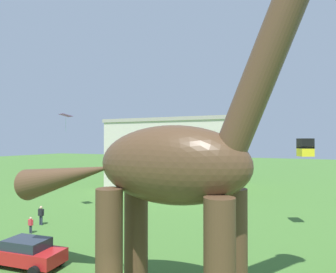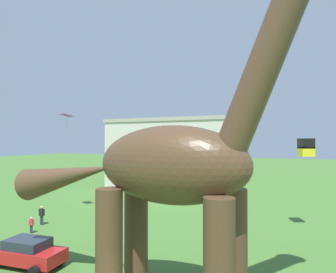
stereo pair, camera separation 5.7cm
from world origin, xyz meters
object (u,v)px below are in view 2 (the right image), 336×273
object	(u,v)px
person_far_spectator	(31,223)
kite_mid_left	(306,147)
person_photographer	(42,213)
parked_sedan_left	(27,252)
dinosaur_sculpture	(169,165)
kite_near_low	(66,115)

from	to	relation	value
person_far_spectator	kite_mid_left	bearing A→B (deg)	144.88
person_far_spectator	person_photographer	bearing A→B (deg)	-122.84
parked_sedan_left	person_far_spectator	xyz separation A→B (m)	(-4.92, 4.50, -0.06)
dinosaur_sculpture	person_far_spectator	size ratio (longest dim) A/B	13.46
person_far_spectator	kite_mid_left	xyz separation A→B (m)	(18.99, 9.63, 5.78)
kite_near_low	person_far_spectator	bearing A→B (deg)	-68.10
parked_sedan_left	person_photographer	bearing A→B (deg)	126.57
parked_sedan_left	kite_mid_left	xyz separation A→B (m)	(14.06, 14.12, 5.72)
kite_mid_left	kite_near_low	distance (m)	21.98
parked_sedan_left	kite_near_low	size ratio (longest dim) A/B	2.51
dinosaur_sculpture	person_photographer	xyz separation A→B (m)	(-15.00, 6.84, -5.08)
person_far_spectator	kite_near_low	xyz separation A→B (m)	(-2.52, 6.28, 8.80)
person_far_spectator	kite_mid_left	world-z (taller)	kite_mid_left
person_far_spectator	person_photographer	distance (m)	2.30
parked_sedan_left	person_photographer	xyz separation A→B (m)	(-6.04, 6.50, 0.15)
person_far_spectator	kite_near_low	world-z (taller)	kite_near_low
parked_sedan_left	kite_near_low	distance (m)	15.75
dinosaur_sculpture	kite_near_low	bearing A→B (deg)	171.60
dinosaur_sculpture	person_photographer	bearing A→B (deg)	-178.79
person_far_spectator	kite_mid_left	distance (m)	22.06
kite_near_low	kite_mid_left	bearing A→B (deg)	8.86
dinosaur_sculpture	person_photographer	distance (m)	17.25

